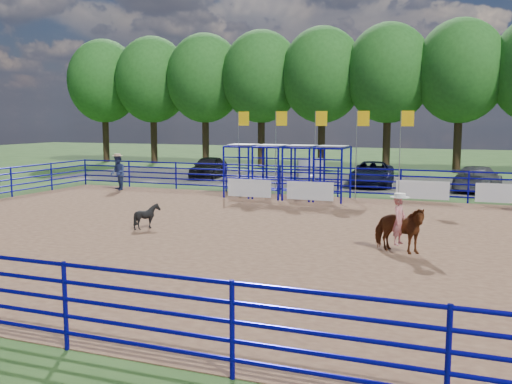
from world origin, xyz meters
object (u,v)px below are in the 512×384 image
(horse_and_rider, at_px, (399,224))
(car_c, at_px, (372,174))
(calf, at_px, (147,216))
(car_d, at_px, (478,178))
(spectator_cowboy, at_px, (118,172))
(car_a, at_px, (209,167))
(car_b, at_px, (310,169))

(horse_and_rider, bearing_deg, car_c, 102.08)
(calf, height_order, car_d, car_d)
(spectator_cowboy, distance_m, car_a, 7.78)
(horse_and_rider, distance_m, car_c, 16.82)
(car_a, relative_size, car_b, 0.95)
(car_b, distance_m, car_c, 4.27)
(spectator_cowboy, bearing_deg, car_c, 29.18)
(car_a, bearing_deg, car_b, -2.83)
(car_b, bearing_deg, calf, 67.48)
(calf, relative_size, car_c, 0.18)
(spectator_cowboy, distance_m, car_b, 11.75)
(spectator_cowboy, xyz_separation_m, car_a, (1.75, 7.58, -0.26))
(spectator_cowboy, bearing_deg, car_a, 76.98)
(car_a, distance_m, car_b, 6.66)
(car_a, bearing_deg, car_d, -11.46)
(calf, relative_size, spectator_cowboy, 0.46)
(horse_and_rider, height_order, car_b, horse_and_rider)
(horse_and_rider, relative_size, car_d, 0.52)
(car_d, bearing_deg, car_a, 8.92)
(horse_and_rider, bearing_deg, spectator_cowboy, 149.33)
(calf, bearing_deg, car_a, 3.73)
(car_b, height_order, car_d, car_b)
(calf, relative_size, car_d, 0.19)
(calf, height_order, car_a, car_a)
(spectator_cowboy, relative_size, car_d, 0.42)
(car_c, relative_size, car_d, 1.08)
(horse_and_rider, bearing_deg, car_a, 129.84)
(spectator_cowboy, height_order, car_a, spectator_cowboy)
(car_b, bearing_deg, spectator_cowboy, 25.31)
(horse_and_rider, distance_m, car_a, 22.22)
(car_d, bearing_deg, calf, 67.54)
(spectator_cowboy, distance_m, car_c, 14.29)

